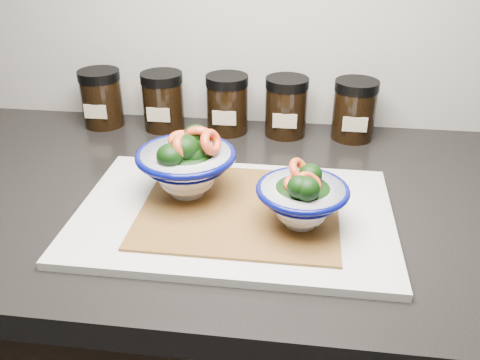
# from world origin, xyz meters

# --- Properties ---
(countertop) EXTENTS (3.50, 0.60, 0.04)m
(countertop) POSITION_xyz_m (0.00, 1.45, 0.88)
(countertop) COLOR black
(countertop) RESTS_ON cabinet
(cutting_board) EXTENTS (0.45, 0.30, 0.01)m
(cutting_board) POSITION_xyz_m (0.08, 1.38, 0.91)
(cutting_board) COLOR beige
(cutting_board) RESTS_ON countertop
(bamboo_mat) EXTENTS (0.28, 0.24, 0.00)m
(bamboo_mat) POSITION_xyz_m (0.09, 1.38, 0.91)
(bamboo_mat) COLOR olive
(bamboo_mat) RESTS_ON cutting_board
(bowl_left) EXTENTS (0.15, 0.15, 0.11)m
(bowl_left) POSITION_xyz_m (0.00, 1.41, 0.96)
(bowl_left) COLOR white
(bowl_left) RESTS_ON bamboo_mat
(bowl_right) EXTENTS (0.12, 0.12, 0.10)m
(bowl_right) POSITION_xyz_m (0.17, 1.35, 0.96)
(bowl_right) COLOR white
(bowl_right) RESTS_ON bamboo_mat
(spice_jar_a) EXTENTS (0.08, 0.08, 0.11)m
(spice_jar_a) POSITION_xyz_m (-0.23, 1.69, 0.96)
(spice_jar_a) COLOR black
(spice_jar_a) RESTS_ON countertop
(spice_jar_b) EXTENTS (0.08, 0.08, 0.11)m
(spice_jar_b) POSITION_xyz_m (-0.11, 1.69, 0.96)
(spice_jar_b) COLOR black
(spice_jar_b) RESTS_ON countertop
(spice_jar_c) EXTENTS (0.08, 0.08, 0.11)m
(spice_jar_c) POSITION_xyz_m (0.02, 1.69, 0.96)
(spice_jar_c) COLOR black
(spice_jar_c) RESTS_ON countertop
(spice_jar_d) EXTENTS (0.08, 0.08, 0.11)m
(spice_jar_d) POSITION_xyz_m (0.13, 1.69, 0.96)
(spice_jar_d) COLOR black
(spice_jar_d) RESTS_ON countertop
(spice_jar_e) EXTENTS (0.08, 0.08, 0.11)m
(spice_jar_e) POSITION_xyz_m (0.26, 1.69, 0.96)
(spice_jar_e) COLOR black
(spice_jar_e) RESTS_ON countertop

